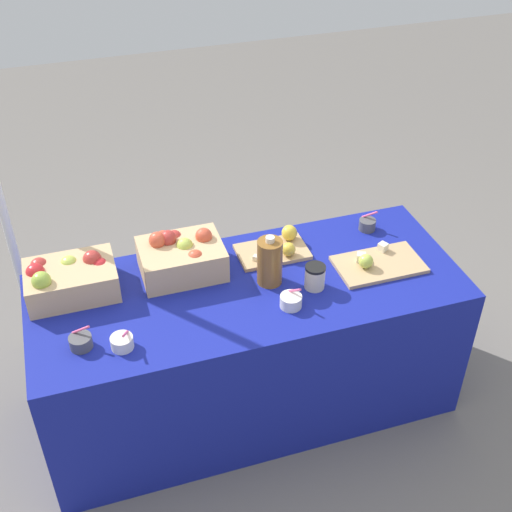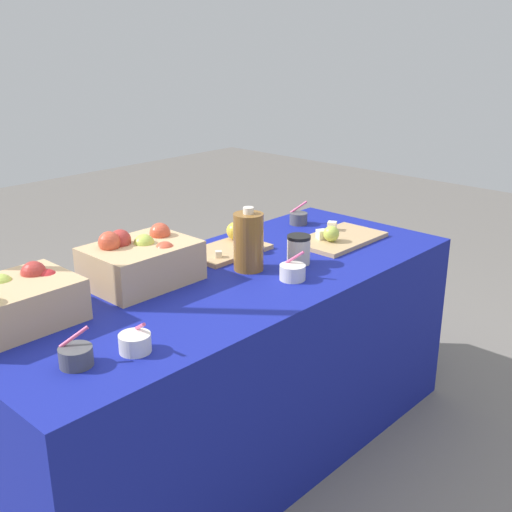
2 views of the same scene
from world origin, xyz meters
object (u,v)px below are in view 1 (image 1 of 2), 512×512
object	(u,v)px
apple_crate_left	(70,278)
cider_jug	(270,262)
apple_crate_middle	(181,256)
sample_bowl_far	(122,342)
cutting_board_back	(278,247)
sample_bowl_extra	(367,224)
sample_bowl_mid	(291,301)
coffee_cup	(315,277)
sample_bowl_near	(81,342)
cutting_board_front	(377,263)

from	to	relation	value
apple_crate_left	cider_jug	world-z (taller)	cider_jug
apple_crate_middle	sample_bowl_far	size ratio (longest dim) A/B	3.75
apple_crate_middle	cutting_board_back	size ratio (longest dim) A/B	1.12
sample_bowl_extra	cider_jug	distance (m)	0.64
sample_bowl_mid	sample_bowl_extra	bearing A→B (deg)	37.53
apple_crate_middle	apple_crate_left	bearing A→B (deg)	-179.96
sample_bowl_extra	apple_crate_left	bearing A→B (deg)	-178.03
apple_crate_left	sample_bowl_far	size ratio (longest dim) A/B	3.89
apple_crate_left	cider_jug	bearing A→B (deg)	-12.93
sample_bowl_mid	coffee_cup	world-z (taller)	coffee_cup
apple_crate_left	sample_bowl_mid	xyz separation A→B (m)	(0.86, -0.37, -0.05)
apple_crate_left	sample_bowl_far	world-z (taller)	apple_crate_left
sample_bowl_mid	sample_bowl_far	size ratio (longest dim) A/B	1.08
sample_bowl_near	sample_bowl_extra	size ratio (longest dim) A/B	0.96
cutting_board_front	sample_bowl_mid	size ratio (longest dim) A/B	3.73
sample_bowl_near	coffee_cup	world-z (taller)	coffee_cup
cutting_board_back	sample_bowl_far	xyz separation A→B (m)	(-0.79, -0.41, 0.00)
sample_bowl_mid	cutting_board_front	bearing A→B (deg)	16.69
sample_bowl_near	sample_bowl_mid	distance (m)	0.86
cutting_board_back	apple_crate_left	bearing A→B (deg)	-179.64
cutting_board_back	cider_jug	world-z (taller)	cider_jug
apple_crate_middle	sample_bowl_far	distance (m)	0.52
cutting_board_front	sample_bowl_extra	bearing A→B (deg)	73.08
cutting_board_front	cider_jug	bearing A→B (deg)	174.98
apple_crate_left	sample_bowl_mid	bearing A→B (deg)	-23.37
apple_crate_left	coffee_cup	size ratio (longest dim) A/B	3.38
cutting_board_front	coffee_cup	xyz separation A→B (m)	(-0.32, -0.05, 0.04)
cutting_board_front	coffee_cup	bearing A→B (deg)	-171.08
coffee_cup	cutting_board_front	bearing A→B (deg)	8.92
cutting_board_back	coffee_cup	distance (m)	0.30
sample_bowl_far	cutting_board_back	bearing A→B (deg)	27.47
apple_crate_middle	sample_bowl_extra	xyz separation A→B (m)	(0.93, 0.05, -0.05)
apple_crate_left	coffee_cup	xyz separation A→B (m)	(1.01, -0.29, -0.02)
cutting_board_back	sample_bowl_far	bearing A→B (deg)	-152.53
cutting_board_front	cider_jug	world-z (taller)	cider_jug
sample_bowl_far	apple_crate_middle	bearing A→B (deg)	50.86
sample_bowl_mid	sample_bowl_far	bearing A→B (deg)	-177.63
sample_bowl_mid	cider_jug	distance (m)	0.20
cutting_board_back	sample_bowl_near	size ratio (longest dim) A/B	3.18
apple_crate_left	cutting_board_back	world-z (taller)	apple_crate_left
cutting_board_front	coffee_cup	size ratio (longest dim) A/B	3.52
sample_bowl_mid	coffee_cup	distance (m)	0.17
sample_bowl_far	coffee_cup	xyz separation A→B (m)	(0.85, 0.12, 0.03)
sample_bowl_near	coffee_cup	distance (m)	1.01
apple_crate_middle	sample_bowl_extra	world-z (taller)	apple_crate_middle
sample_bowl_extra	coffee_cup	size ratio (longest dim) A/B	0.96
apple_crate_left	sample_bowl_far	bearing A→B (deg)	-69.05
apple_crate_left	cider_jug	xyz separation A→B (m)	(0.83, -0.19, 0.03)
sample_bowl_near	coffee_cup	bearing A→B (deg)	3.77
sample_bowl_near	cider_jug	world-z (taller)	cider_jug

